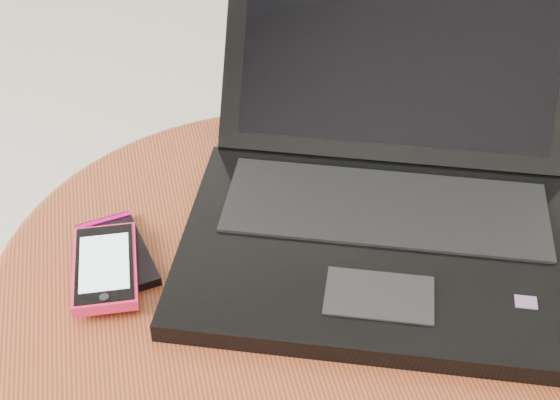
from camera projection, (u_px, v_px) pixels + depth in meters
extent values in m
cylinder|color=maroon|center=(289.00, 282.00, 0.79)|extent=(0.55, 0.55, 0.03)
torus|color=maroon|center=(289.00, 282.00, 0.79)|extent=(0.58, 0.58, 0.03)
cube|color=black|center=(382.00, 251.00, 0.79)|extent=(0.46, 0.39, 0.02)
cube|color=black|center=(386.00, 207.00, 0.83)|extent=(0.34, 0.22, 0.00)
cube|color=black|center=(379.00, 295.00, 0.73)|extent=(0.11, 0.09, 0.00)
cube|color=red|center=(526.00, 302.00, 0.73)|extent=(0.02, 0.02, 0.00)
cube|color=black|center=(399.00, 51.00, 0.88)|extent=(0.40, 0.26, 0.20)
cube|color=black|center=(399.00, 51.00, 0.87)|extent=(0.35, 0.22, 0.17)
cube|color=black|center=(117.00, 254.00, 0.80)|extent=(0.08, 0.12, 0.01)
cube|color=#C0016F|center=(103.00, 220.00, 0.83)|extent=(0.06, 0.02, 0.00)
cube|color=#D91C47|center=(105.00, 267.00, 0.77)|extent=(0.06, 0.11, 0.01)
cube|color=black|center=(104.00, 263.00, 0.76)|extent=(0.06, 0.11, 0.00)
cube|color=#CBEDF4|center=(104.00, 262.00, 0.76)|extent=(0.05, 0.08, 0.00)
cylinder|color=black|center=(104.00, 297.00, 0.73)|extent=(0.01, 0.01, 0.00)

